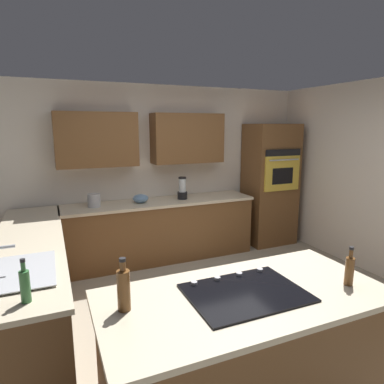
{
  "coord_description": "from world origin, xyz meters",
  "views": [
    {
      "loc": [
        1.57,
        2.89,
        1.98
      ],
      "look_at": [
        -0.2,
        -1.24,
        1.1
      ],
      "focal_mm": 31.18,
      "sensor_mm": 36.0,
      "label": 1
    }
  ],
  "objects_px": {
    "cooktop": "(245,292)",
    "dish_soap_bottle": "(25,285)",
    "sink_unit": "(21,271)",
    "oil_bottle": "(124,289)",
    "kettle": "(94,200)",
    "wall_oven": "(270,184)",
    "second_bottle": "(349,270)",
    "mixing_bowl": "(141,198)",
    "blender": "(182,190)"
  },
  "relations": [
    {
      "from": "blender",
      "to": "sink_unit",
      "type": "bearing_deg",
      "value": 43.29
    },
    {
      "from": "kettle",
      "to": "blender",
      "type": "bearing_deg",
      "value": 180.0
    },
    {
      "from": "mixing_bowl",
      "to": "kettle",
      "type": "relative_size",
      "value": 1.23
    },
    {
      "from": "cooktop",
      "to": "oil_bottle",
      "type": "bearing_deg",
      "value": -8.4
    },
    {
      "from": "sink_unit",
      "to": "second_bottle",
      "type": "relative_size",
      "value": 2.52
    },
    {
      "from": "sink_unit",
      "to": "oil_bottle",
      "type": "distance_m",
      "value": 1.02
    },
    {
      "from": "kettle",
      "to": "dish_soap_bottle",
      "type": "xyz_separation_m",
      "value": [
        0.72,
        2.44,
        0.02
      ]
    },
    {
      "from": "wall_oven",
      "to": "second_bottle",
      "type": "distance_m",
      "value": 3.44
    },
    {
      "from": "blender",
      "to": "kettle",
      "type": "bearing_deg",
      "value": 0.0
    },
    {
      "from": "wall_oven",
      "to": "cooktop",
      "type": "distance_m",
      "value": 3.69
    },
    {
      "from": "wall_oven",
      "to": "second_bottle",
      "type": "xyz_separation_m",
      "value": [
        1.57,
        3.06,
        -0.01
      ]
    },
    {
      "from": "blender",
      "to": "mixing_bowl",
      "type": "relative_size",
      "value": 1.5
    },
    {
      "from": "wall_oven",
      "to": "oil_bottle",
      "type": "distance_m",
      "value": 4.13
    },
    {
      "from": "cooktop",
      "to": "second_bottle",
      "type": "distance_m",
      "value": 0.75
    },
    {
      "from": "cooktop",
      "to": "mixing_bowl",
      "type": "relative_size",
      "value": 3.39
    },
    {
      "from": "cooktop",
      "to": "dish_soap_bottle",
      "type": "xyz_separation_m",
      "value": [
        1.32,
        -0.45,
        0.11
      ]
    },
    {
      "from": "blender",
      "to": "dish_soap_bottle",
      "type": "xyz_separation_m",
      "value": [
        2.02,
        2.44,
        -0.03
      ]
    },
    {
      "from": "mixing_bowl",
      "to": "oil_bottle",
      "type": "relative_size",
      "value": 0.68
    },
    {
      "from": "sink_unit",
      "to": "mixing_bowl",
      "type": "height_order",
      "value": "sink_unit"
    },
    {
      "from": "cooktop",
      "to": "sink_unit",
      "type": "bearing_deg",
      "value": -33.93
    },
    {
      "from": "kettle",
      "to": "sink_unit",
      "type": "bearing_deg",
      "value": 68.32
    },
    {
      "from": "kettle",
      "to": "dish_soap_bottle",
      "type": "distance_m",
      "value": 2.54
    },
    {
      "from": "cooktop",
      "to": "oil_bottle",
      "type": "relative_size",
      "value": 2.31
    },
    {
      "from": "kettle",
      "to": "wall_oven",
      "type": "bearing_deg",
      "value": 179.87
    },
    {
      "from": "kettle",
      "to": "dish_soap_bottle",
      "type": "height_order",
      "value": "dish_soap_bottle"
    },
    {
      "from": "mixing_bowl",
      "to": "blender",
      "type": "bearing_deg",
      "value": 180.0
    },
    {
      "from": "cooktop",
      "to": "kettle",
      "type": "xyz_separation_m",
      "value": [
        0.6,
        -2.89,
        0.08
      ]
    },
    {
      "from": "dish_soap_bottle",
      "to": "oil_bottle",
      "type": "distance_m",
      "value": 0.64
    },
    {
      "from": "cooktop",
      "to": "mixing_bowl",
      "type": "distance_m",
      "value": 2.89
    },
    {
      "from": "sink_unit",
      "to": "mixing_bowl",
      "type": "xyz_separation_m",
      "value": [
        -1.43,
        -1.96,
        0.04
      ]
    },
    {
      "from": "cooktop",
      "to": "dish_soap_bottle",
      "type": "height_order",
      "value": "dish_soap_bottle"
    },
    {
      "from": "mixing_bowl",
      "to": "cooktop",
      "type": "bearing_deg",
      "value": 89.03
    },
    {
      "from": "mixing_bowl",
      "to": "dish_soap_bottle",
      "type": "height_order",
      "value": "dish_soap_bottle"
    },
    {
      "from": "sink_unit",
      "to": "kettle",
      "type": "bearing_deg",
      "value": -111.68
    },
    {
      "from": "second_bottle",
      "to": "cooktop",
      "type": "bearing_deg",
      "value": -13.84
    },
    {
      "from": "wall_oven",
      "to": "second_bottle",
      "type": "bearing_deg",
      "value": 62.78
    },
    {
      "from": "kettle",
      "to": "second_bottle",
      "type": "xyz_separation_m",
      "value": [
        -1.33,
        3.06,
        0.02
      ]
    },
    {
      "from": "sink_unit",
      "to": "cooktop",
      "type": "height_order",
      "value": "sink_unit"
    },
    {
      "from": "second_bottle",
      "to": "blender",
      "type": "bearing_deg",
      "value": -89.5
    },
    {
      "from": "blender",
      "to": "wall_oven",
      "type": "bearing_deg",
      "value": 179.76
    },
    {
      "from": "sink_unit",
      "to": "dish_soap_bottle",
      "type": "xyz_separation_m",
      "value": [
        -0.06,
        0.48,
        0.1
      ]
    },
    {
      "from": "dish_soap_bottle",
      "to": "mixing_bowl",
      "type": "bearing_deg",
      "value": -119.33
    },
    {
      "from": "cooktop",
      "to": "mixing_bowl",
      "type": "bearing_deg",
      "value": -90.97
    },
    {
      "from": "cooktop",
      "to": "dish_soap_bottle",
      "type": "distance_m",
      "value": 1.4
    },
    {
      "from": "sink_unit",
      "to": "mixing_bowl",
      "type": "distance_m",
      "value": 2.42
    },
    {
      "from": "sink_unit",
      "to": "blender",
      "type": "height_order",
      "value": "blender"
    },
    {
      "from": "wall_oven",
      "to": "blender",
      "type": "height_order",
      "value": "wall_oven"
    },
    {
      "from": "wall_oven",
      "to": "kettle",
      "type": "bearing_deg",
      "value": -0.13
    },
    {
      "from": "wall_oven",
      "to": "second_bottle",
      "type": "relative_size",
      "value": 7.3
    },
    {
      "from": "mixing_bowl",
      "to": "second_bottle",
      "type": "height_order",
      "value": "second_bottle"
    }
  ]
}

